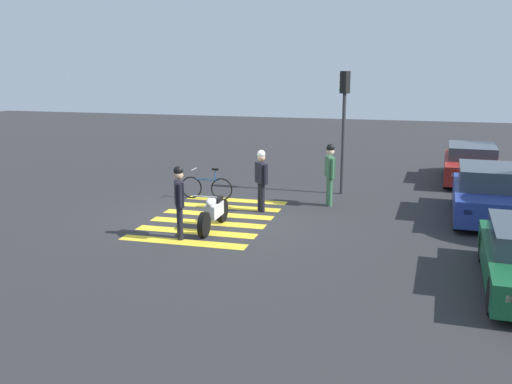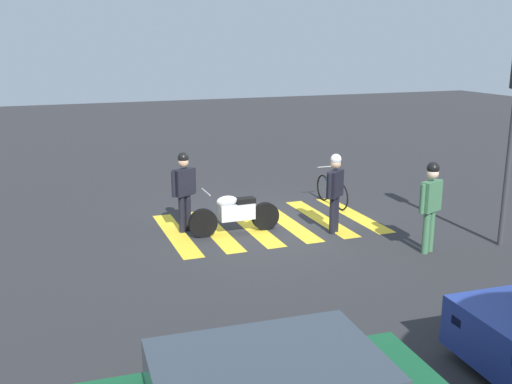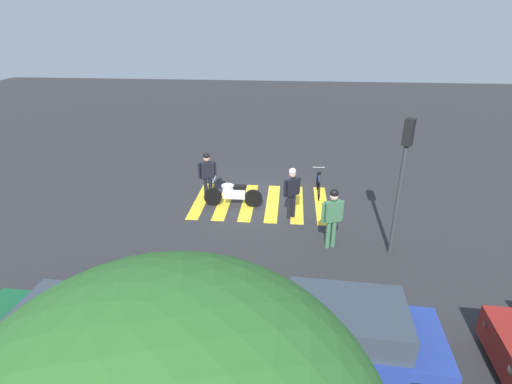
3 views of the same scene
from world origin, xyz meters
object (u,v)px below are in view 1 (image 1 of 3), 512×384
at_px(officer_by_motorcycle, 261,176).
at_px(traffic_light_pole, 344,112).
at_px(police_motorcycle, 214,212).
at_px(car_maroon_wagon, 471,164).
at_px(car_blue_hatchback, 487,194).
at_px(pedestrian_bystander, 330,170).
at_px(officer_on_foot, 179,197).
at_px(leaning_bicycle, 207,187).

distance_m(officer_by_motorcycle, traffic_light_pole, 3.91).
bearing_deg(traffic_light_pole, officer_by_motorcycle, -34.06).
distance_m(police_motorcycle, officer_by_motorcycle, 2.31).
xyz_separation_m(car_maroon_wagon, car_blue_hatchback, (5.26, -0.03, 0.04)).
height_order(officer_by_motorcycle, car_blue_hatchback, officer_by_motorcycle).
bearing_deg(car_blue_hatchback, pedestrian_bystander, -93.41).
bearing_deg(officer_on_foot, car_maroon_wagon, 140.97).
height_order(pedestrian_bystander, car_maroon_wagon, pedestrian_bystander).
xyz_separation_m(officer_by_motorcycle, car_maroon_wagon, (-6.19, 6.30, -0.41)).
relative_size(police_motorcycle, officer_on_foot, 1.15).
height_order(leaning_bicycle, car_blue_hatchback, car_blue_hatchback).
distance_m(officer_on_foot, car_maroon_wagon, 12.01).
bearing_deg(car_maroon_wagon, police_motorcycle, -40.30).
bearing_deg(police_motorcycle, officer_by_motorcycle, 160.77).
xyz_separation_m(leaning_bicycle, officer_on_foot, (4.16, 0.80, 0.68)).
distance_m(police_motorcycle, traffic_light_pole, 6.15).
height_order(police_motorcycle, leaning_bicycle, police_motorcycle).
height_order(officer_on_foot, officer_by_motorcycle, officer_on_foot).
height_order(leaning_bicycle, officer_on_foot, officer_on_foot).
relative_size(officer_on_foot, pedestrian_bystander, 0.97).
xyz_separation_m(officer_on_foot, car_maroon_wagon, (-9.33, 7.56, -0.43)).
distance_m(officer_on_foot, officer_by_motorcycle, 3.38).
distance_m(leaning_bicycle, officer_on_foot, 4.29).
height_order(police_motorcycle, traffic_light_pole, traffic_light_pole).
bearing_deg(police_motorcycle, car_blue_hatchback, 113.44).
distance_m(car_maroon_wagon, car_blue_hatchback, 5.26).
distance_m(pedestrian_bystander, car_maroon_wagon, 6.73).
height_order(police_motorcycle, car_maroon_wagon, car_maroon_wagon).
distance_m(officer_by_motorcycle, car_maroon_wagon, 8.85).
xyz_separation_m(leaning_bicycle, car_blue_hatchback, (0.10, 8.33, 0.30)).
height_order(car_maroon_wagon, traffic_light_pole, traffic_light_pole).
bearing_deg(officer_by_motorcycle, car_maroon_wagon, 134.48).
distance_m(leaning_bicycle, car_maroon_wagon, 9.83).
distance_m(officer_by_motorcycle, pedestrian_bystander, 2.18).
relative_size(pedestrian_bystander, traffic_light_pole, 0.48).
distance_m(police_motorcycle, car_blue_hatchback, 7.64).
relative_size(pedestrian_bystander, car_maroon_wagon, 0.43).
xyz_separation_m(pedestrian_bystander, car_blue_hatchback, (0.27, 4.45, -0.43)).
bearing_deg(police_motorcycle, officer_on_foot, -26.95).
distance_m(officer_on_foot, pedestrian_bystander, 5.31).
xyz_separation_m(police_motorcycle, officer_on_foot, (1.02, -0.52, 0.61)).
bearing_deg(pedestrian_bystander, officer_by_motorcycle, -56.80).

